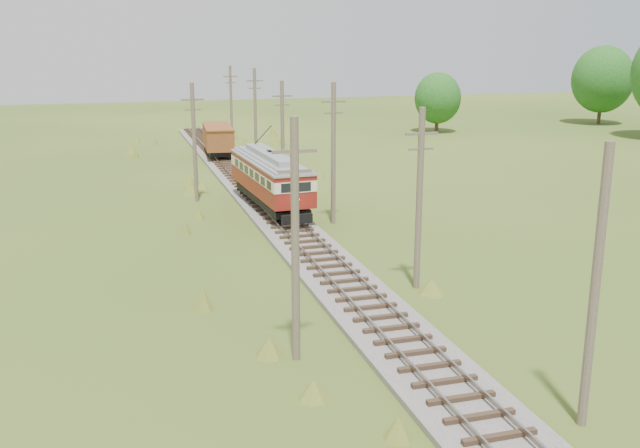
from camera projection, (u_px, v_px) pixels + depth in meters
name	position (u px, v px, depth m)	size (l,w,h in m)	color
railbed_main	(275.00, 213.00, 48.08)	(3.60, 96.00, 0.57)	#605B54
streetcar	(270.00, 175.00, 48.61)	(3.41, 12.05, 5.47)	black
gondola	(218.00, 138.00, 70.99)	(3.30, 8.33, 2.70)	black
gravel_pile	(282.00, 168.00, 62.57)	(3.40, 3.60, 1.24)	gray
utility_pole_r_1	(595.00, 290.00, 20.94)	(0.30, 0.30, 8.80)	brown
utility_pole_r_2	(419.00, 198.00, 33.06)	(1.60, 0.30, 8.60)	brown
utility_pole_r_3	(333.00, 152.00, 45.05)	(1.60, 0.30, 9.00)	brown
utility_pole_r_4	(283.00, 132.00, 57.15)	(1.60, 0.30, 8.40)	brown
utility_pole_r_5	(255.00, 113.00, 69.27)	(1.60, 0.30, 8.90)	brown
utility_pole_r_6	(231.00, 103.00, 81.31)	(1.60, 0.30, 8.70)	brown
utility_pole_l_a	(295.00, 240.00, 25.39)	(1.60, 0.30, 9.00)	brown
utility_pole_l_b	(194.00, 141.00, 51.36)	(1.60, 0.30, 8.60)	brown
tree_right_5	(603.00, 79.00, 99.02)	(8.40, 8.40, 10.82)	#38281C
tree_mid_b	(438.00, 98.00, 90.53)	(5.88, 5.88, 7.57)	#38281C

